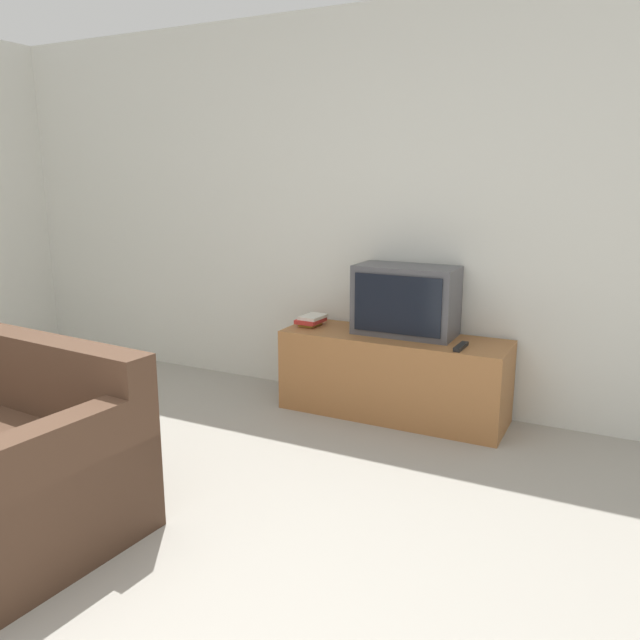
% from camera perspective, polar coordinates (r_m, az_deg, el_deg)
% --- Properties ---
extents(wall_back, '(9.00, 0.06, 2.60)m').
position_cam_1_polar(wall_back, '(4.30, 3.47, 9.91)').
color(wall_back, silver).
rests_on(wall_back, ground_plane).
extents(tv_stand, '(1.45, 0.46, 0.54)m').
position_cam_1_polar(tv_stand, '(4.09, 6.69, -5.07)').
color(tv_stand, '#9E6638').
rests_on(tv_stand, ground_plane).
extents(television, '(0.64, 0.33, 0.44)m').
position_cam_1_polar(television, '(4.01, 7.84, 1.79)').
color(television, '#4C4C51').
rests_on(television, tv_stand).
extents(book_stack, '(0.16, 0.22, 0.07)m').
position_cam_1_polar(book_stack, '(4.25, -0.80, 0.00)').
color(book_stack, gold).
rests_on(book_stack, tv_stand).
extents(remote_on_stand, '(0.05, 0.19, 0.02)m').
position_cam_1_polar(remote_on_stand, '(3.78, 12.76, -2.39)').
color(remote_on_stand, black).
rests_on(remote_on_stand, tv_stand).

